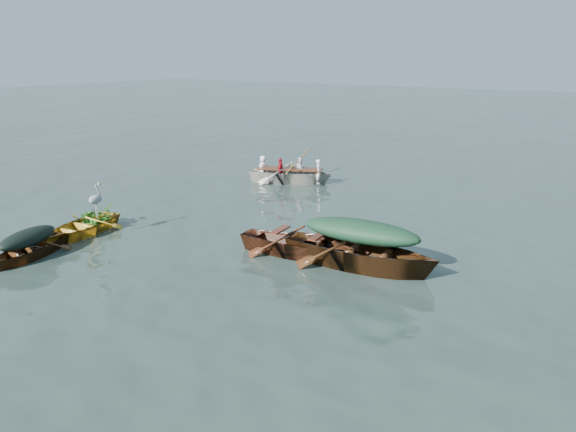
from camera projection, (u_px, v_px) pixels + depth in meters
name	position (u px, v px, depth m)	size (l,w,h in m)	color
ground	(178.00, 263.00, 13.11)	(140.00, 140.00, 0.00)	#2F423B
yellow_dinghy	(82.00, 235.00, 15.14)	(1.37, 3.16, 0.85)	gold
dark_covered_boat	(30.00, 257.00, 13.48)	(1.15, 3.08, 0.73)	#4C2B11
green_tarp_boat	(360.00, 268.00, 12.81)	(1.56, 5.01, 1.21)	#442710
open_wooden_boat	(299.00, 256.00, 13.56)	(1.31, 4.21, 0.97)	#5D2617
rowed_boat	(290.00, 183.00, 21.14)	(1.32, 4.40, 1.05)	silver
dark_tarp_cover	(27.00, 235.00, 13.32)	(0.63, 1.70, 0.40)	black
green_tarp_cover	(361.00, 232.00, 12.57)	(0.86, 2.76, 0.52)	#153521
thwart_benches	(299.00, 236.00, 13.42)	(0.79, 2.11, 0.04)	#4D1E12
heron	(96.00, 205.00, 14.73)	(0.28, 0.40, 0.92)	#9B9EA3
dinghy_weeds	(94.00, 204.00, 15.42)	(0.70, 0.90, 0.60)	#20651A
rowers	(290.00, 159.00, 20.89)	(1.19, 3.08, 0.76)	white
oars	(290.00, 169.00, 20.98)	(2.60, 0.60, 0.06)	olive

